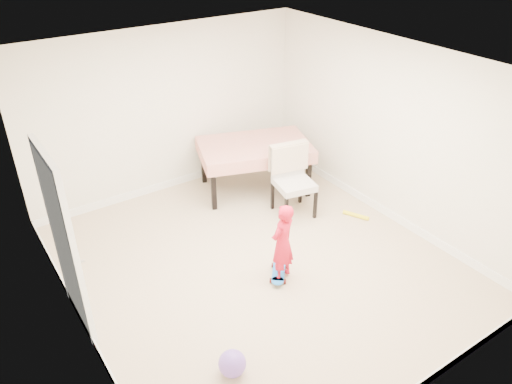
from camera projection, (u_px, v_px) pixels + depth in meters
ground at (258, 263)px, 6.53m from camera, size 5.00×5.00×0.00m
ceiling at (259, 69)px, 5.22m from camera, size 4.50×5.00×0.04m
wall_back at (167, 112)px, 7.64m from camera, size 4.50×0.04×2.60m
wall_front at (429, 295)px, 4.10m from camera, size 4.50×0.04×2.60m
wall_left at (67, 238)px, 4.79m from camera, size 0.04×5.00×2.60m
wall_right at (390, 133)px, 6.95m from camera, size 0.04×5.00×2.60m
door at (65, 246)px, 5.15m from camera, size 0.11×0.94×2.11m
baseboard_back at (174, 182)px, 8.27m from camera, size 4.50×0.02×0.12m
baseboard_left at (88, 331)px, 5.41m from camera, size 0.02×5.00×0.12m
baseboard_right at (380, 208)px, 7.58m from camera, size 0.02×5.00×0.12m
dining_table at (255, 167)px, 8.02m from camera, size 1.97×1.57×0.81m
dining_chair at (294, 182)px, 7.30m from camera, size 0.70×0.76×1.07m
skateboard at (279, 272)px, 6.30m from camera, size 0.52×0.56×0.08m
child at (282, 245)px, 5.99m from camera, size 0.44×0.36×1.04m
balloon at (232, 364)px, 4.94m from camera, size 0.28×0.28×0.28m
foam_toy at (356, 215)px, 7.46m from camera, size 0.23×0.38×0.06m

